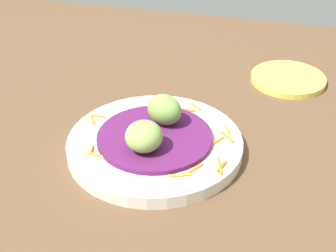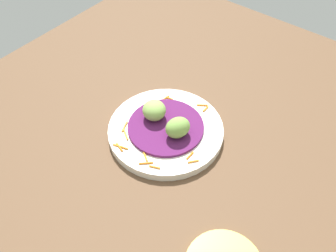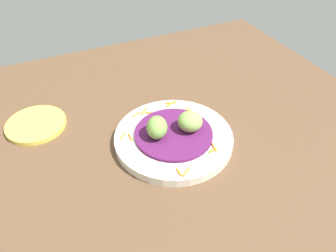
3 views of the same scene
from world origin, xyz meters
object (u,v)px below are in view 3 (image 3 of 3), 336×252
at_px(guac_scoop_left, 190,121).
at_px(side_plate_small, 36,124).
at_px(main_plate, 174,138).
at_px(guac_scoop_center, 157,127).

height_order(guac_scoop_left, side_plate_small, guac_scoop_left).
relative_size(main_plate, guac_scoop_center, 4.70).
xyz_separation_m(main_plate, side_plate_small, (-0.18, -0.27, -0.00)).
distance_m(main_plate, side_plate_small, 0.33).
distance_m(main_plate, guac_scoop_left, 0.05).
bearing_deg(side_plate_small, main_plate, 56.24).
bearing_deg(main_plate, guac_scoop_left, 82.34).
height_order(main_plate, side_plate_small, main_plate).
bearing_deg(guac_scoop_left, guac_scoop_center, -97.66).
distance_m(guac_scoop_left, guac_scoop_center, 0.07).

